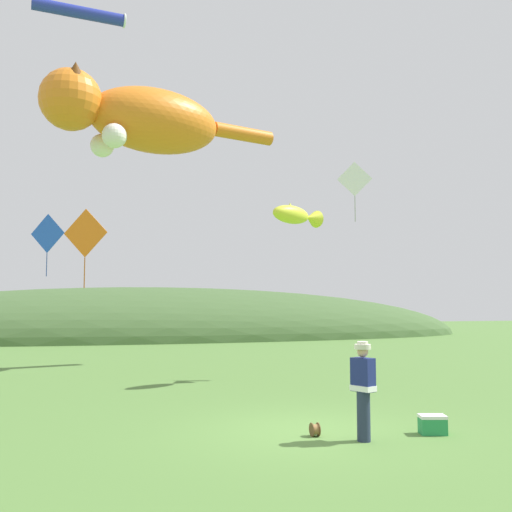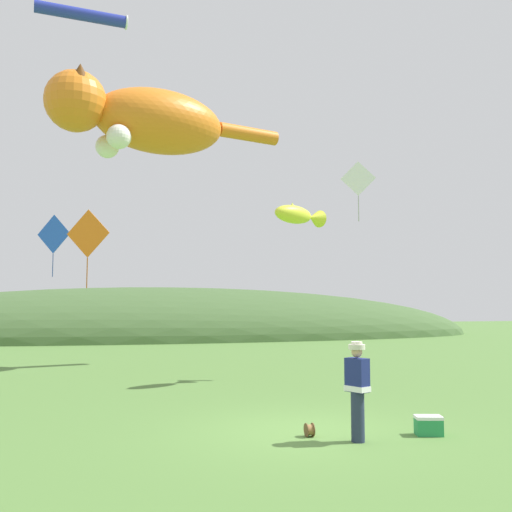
# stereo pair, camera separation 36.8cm
# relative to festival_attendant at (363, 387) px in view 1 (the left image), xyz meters

# --- Properties ---
(ground_plane) EXTENTS (120.00, 120.00, 0.00)m
(ground_plane) POSITION_rel_festival_attendant_xyz_m (-0.62, 0.97, -0.95)
(ground_plane) COLOR #517A38
(distant_hill_ridge) EXTENTS (49.30, 14.38, 7.34)m
(distant_hill_ridge) POSITION_rel_festival_attendant_xyz_m (-0.62, 32.79, -0.95)
(distant_hill_ridge) COLOR #426033
(distant_hill_ridge) RESTS_ON ground
(festival_attendant) EXTENTS (0.41, 0.49, 1.77)m
(festival_attendant) POSITION_rel_festival_attendant_xyz_m (0.00, 0.00, 0.00)
(festival_attendant) COLOR #232D47
(festival_attendant) RESTS_ON ground
(kite_spool) EXTENTS (0.14, 0.25, 0.25)m
(kite_spool) POSITION_rel_festival_attendant_xyz_m (-0.71, 0.60, -0.83)
(kite_spool) COLOR olive
(kite_spool) RESTS_ON ground
(picnic_cooler) EXTENTS (0.56, 0.45, 0.36)m
(picnic_cooler) POSITION_rel_festival_attendant_xyz_m (1.50, 0.15, -0.77)
(picnic_cooler) COLOR #268C4C
(picnic_cooler) RESTS_ON ground
(kite_giant_cat) EXTENTS (9.58, 4.12, 2.98)m
(kite_giant_cat) POSITION_rel_festival_attendant_xyz_m (-3.27, 12.54, 8.70)
(kite_giant_cat) COLOR orange
(kite_fish_windsock) EXTENTS (2.17, 1.65, 0.67)m
(kite_fish_windsock) POSITION_rel_festival_attendant_xyz_m (1.48, 7.66, 4.36)
(kite_fish_windsock) COLOR yellow
(kite_tube_streamer) EXTENTS (2.69, 0.74, 0.44)m
(kite_tube_streamer) POSITION_rel_festival_attendant_xyz_m (-5.31, 7.39, 10.07)
(kite_tube_streamer) COLOR #2633A5
(kite_diamond_white) EXTENTS (1.13, 0.48, 2.11)m
(kite_diamond_white) POSITION_rel_festival_attendant_xyz_m (3.90, 8.35, 5.82)
(kite_diamond_white) COLOR white
(kite_diamond_orange) EXTENTS (1.24, 0.74, 2.33)m
(kite_diamond_orange) POSITION_rel_festival_attendant_xyz_m (-5.02, 7.79, 3.56)
(kite_diamond_orange) COLOR orange
(kite_diamond_blue) EXTENTS (1.29, 0.84, 2.42)m
(kite_diamond_blue) POSITION_rel_festival_attendant_xyz_m (-6.54, 13.63, 4.20)
(kite_diamond_blue) COLOR blue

